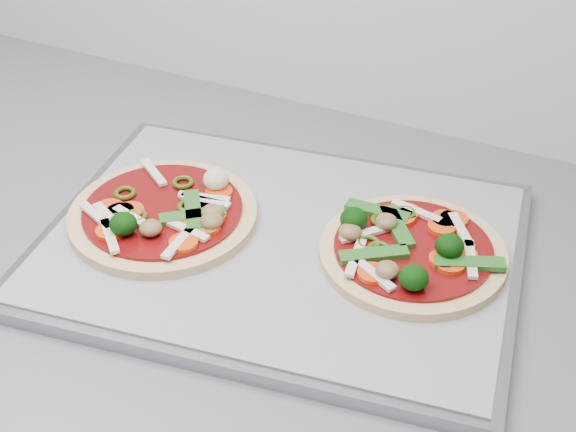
% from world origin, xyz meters
% --- Properties ---
extents(countertop, '(3.60, 0.60, 0.04)m').
position_xyz_m(countertop, '(0.00, 1.30, 0.88)').
color(countertop, slate).
rests_on(countertop, base_cabinet).
extents(baking_tray, '(0.45, 0.36, 0.01)m').
position_xyz_m(baking_tray, '(-0.02, 1.34, 0.91)').
color(baking_tray, gray).
rests_on(baking_tray, countertop).
extents(parchment, '(0.43, 0.34, 0.00)m').
position_xyz_m(parchment, '(-0.02, 1.34, 0.91)').
color(parchment, gray).
rests_on(parchment, baking_tray).
extents(pizza_left, '(0.19, 0.19, 0.03)m').
position_xyz_m(pizza_left, '(-0.13, 1.32, 0.92)').
color(pizza_left, '#EDC382').
rests_on(pizza_left, parchment).
extents(pizza_right, '(0.21, 0.21, 0.03)m').
position_xyz_m(pizza_right, '(0.09, 1.36, 0.92)').
color(pizza_right, '#EDC382').
rests_on(pizza_right, parchment).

